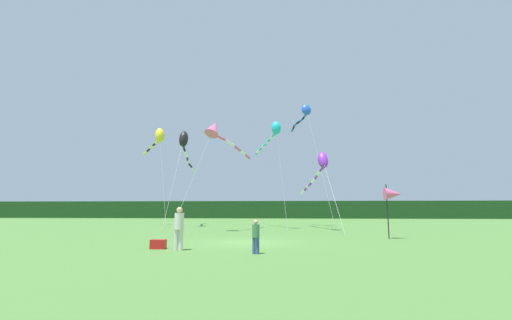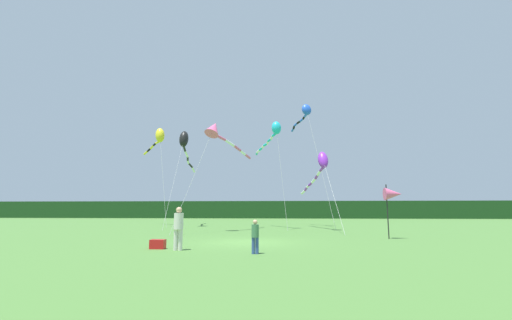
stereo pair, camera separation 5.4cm
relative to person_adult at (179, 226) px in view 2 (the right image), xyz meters
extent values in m
plane|color=#477533|center=(2.26, 3.43, -0.92)|extent=(120.00, 120.00, 0.00)
cube|color=#193D19|center=(2.26, 48.43, 0.61)|extent=(108.00, 3.58, 3.07)
cylinder|color=silver|center=(-0.09, 0.00, -0.53)|extent=(0.17, 0.17, 0.79)
cylinder|color=silver|center=(0.09, 0.00, -0.53)|extent=(0.17, 0.17, 0.79)
cylinder|color=silver|center=(0.00, 0.00, 0.18)|extent=(0.36, 0.36, 0.63)
sphere|color=tan|center=(0.00, 0.00, 0.61)|extent=(0.23, 0.23, 0.23)
cylinder|color=#334C8C|center=(2.99, -0.81, -0.64)|extent=(0.12, 0.12, 0.57)
cylinder|color=#334C8C|center=(3.12, -0.81, -0.64)|extent=(0.12, 0.12, 0.57)
cylinder|color=#3F724C|center=(3.06, -0.81, -0.12)|extent=(0.26, 0.26, 0.45)
sphere|color=tan|center=(3.06, -0.81, 0.19)|extent=(0.17, 0.17, 0.17)
cube|color=red|center=(-0.95, 0.40, -0.74)|extent=(0.59, 0.34, 0.37)
cylinder|color=black|center=(9.71, 5.88, 0.54)|extent=(0.06, 0.06, 2.92)
cone|color=#E5598C|center=(10.06, 5.88, 1.47)|extent=(0.90, 0.70, 0.70)
cylinder|color=#B2B2B2|center=(-1.92, 8.99, 2.83)|extent=(1.84, 3.65, 7.52)
cone|color=#E5598C|center=(-1.01, 10.80, 6.59)|extent=(1.61, 1.77, 1.43)
cylinder|color=#E5598C|center=(-0.64, 11.24, 6.03)|extent=(0.91, 1.04, 0.48)
cylinder|color=white|center=(-0.02, 12.18, 5.76)|extent=(0.72, 1.14, 0.45)
cylinder|color=#E5598C|center=(0.42, 13.22, 5.53)|extent=(0.57, 1.17, 0.40)
cylinder|color=white|center=(0.74, 14.31, 5.36)|extent=(0.47, 1.17, 0.34)
cylinder|color=#E5598C|center=(1.03, 15.40, 5.21)|extent=(0.50, 1.17, 0.35)
cylinder|color=#B2B2B2|center=(7.27, 15.91, 4.55)|extent=(1.77, 4.11, 10.97)
ellipsoid|color=blue|center=(6.39, 17.96, 10.03)|extent=(1.21, 1.19, 1.24)
cylinder|color=blue|center=(6.31, 18.20, 9.55)|extent=(0.36, 0.58, 0.28)
cylinder|color=black|center=(6.18, 18.69, 9.47)|extent=(0.31, 0.57, 0.28)
cylinder|color=blue|center=(6.00, 19.17, 9.37)|extent=(0.46, 0.58, 0.31)
cylinder|color=black|center=(5.72, 19.60, 9.26)|extent=(0.47, 0.57, 0.29)
cylinder|color=blue|center=(5.45, 20.04, 9.15)|extent=(0.45, 0.58, 0.31)
cylinder|color=black|center=(5.28, 20.52, 9.01)|extent=(0.29, 0.60, 0.36)
cylinder|color=blue|center=(5.16, 21.02, 8.84)|extent=(0.36, 0.61, 0.36)
cylinder|color=#B2B2B2|center=(-7.14, 17.37, 3.55)|extent=(2.15, 3.13, 8.95)
ellipsoid|color=yellow|center=(-8.21, 18.92, 8.02)|extent=(1.47, 1.58, 1.71)
cylinder|color=yellow|center=(-8.51, 19.20, 7.37)|extent=(0.75, 0.71, 0.28)
cylinder|color=black|center=(-9.06, 19.79, 7.29)|extent=(0.67, 0.78, 0.29)
cylinder|color=yellow|center=(-9.58, 20.41, 7.14)|extent=(0.72, 0.78, 0.39)
cylinder|color=black|center=(-10.13, 21.00, 6.95)|extent=(0.75, 0.75, 0.39)
cylinder|color=yellow|center=(-10.72, 21.57, 6.74)|extent=(0.77, 0.74, 0.41)
cylinder|color=#B2B2B2|center=(3.98, 13.27, 3.23)|extent=(0.83, 1.98, 8.32)
ellipsoid|color=#1EB7CC|center=(3.58, 14.25, 7.39)|extent=(1.08, 1.13, 1.21)
cylinder|color=#1EB7CC|center=(3.41, 14.48, 6.88)|extent=(0.53, 0.62, 0.32)
cylinder|color=white|center=(3.17, 14.99, 6.76)|extent=(0.36, 0.65, 0.32)
cylinder|color=#1EB7CC|center=(2.96, 15.53, 6.65)|extent=(0.46, 0.63, 0.29)
cylinder|color=white|center=(2.77, 16.07, 6.54)|extent=(0.31, 0.64, 0.30)
cylinder|color=#1EB7CC|center=(2.55, 16.59, 6.45)|extent=(0.51, 0.61, 0.28)
cylinder|color=white|center=(2.30, 17.10, 6.37)|extent=(0.38, 0.64, 0.28)
cylinder|color=#1EB7CC|center=(2.07, 17.62, 6.26)|extent=(0.48, 0.64, 0.33)
cylinder|color=white|center=(1.78, 18.12, 6.12)|extent=(0.49, 0.64, 0.34)
cylinder|color=#1EB7CC|center=(1.60, 18.66, 6.01)|extent=(0.29, 0.62, 0.27)
cylinder|color=#B2B2B2|center=(7.48, 10.35, 1.73)|extent=(0.68, 4.47, 5.32)
ellipsoid|color=purple|center=(7.15, 12.58, 4.39)|extent=(0.93, 1.30, 1.58)
cylinder|color=purple|center=(7.08, 12.99, 3.74)|extent=(0.33, 0.90, 0.35)
cylinder|color=white|center=(6.95, 13.83, 3.54)|extent=(0.35, 0.92, 0.44)
cylinder|color=purple|center=(6.83, 14.67, 3.31)|extent=(0.30, 0.91, 0.41)
cylinder|color=white|center=(6.68, 15.50, 3.07)|extent=(0.43, 0.93, 0.46)
cylinder|color=purple|center=(6.46, 16.31, 2.84)|extent=(0.41, 0.91, 0.39)
cylinder|color=white|center=(6.30, 17.14, 2.69)|extent=(0.32, 0.89, 0.30)
cylinder|color=purple|center=(6.19, 17.98, 2.53)|extent=(0.32, 0.92, 0.42)
cylinder|color=white|center=(5.99, 18.80, 2.28)|extent=(0.49, 0.92, 0.46)
cylinder|color=#B2B2B2|center=(-5.08, 14.48, 3.12)|extent=(0.13, 5.02, 8.10)
ellipsoid|color=black|center=(-5.14, 16.98, 7.17)|extent=(0.85, 1.48, 1.88)
cylinder|color=black|center=(-5.23, 17.53, 6.38)|extent=(0.39, 1.18, 0.46)
cylinder|color=white|center=(-5.35, 18.63, 6.05)|extent=(0.26, 1.19, 0.57)
cylinder|color=black|center=(-5.53, 19.73, 5.77)|extent=(0.50, 1.16, 0.38)
cylinder|color=white|center=(-5.79, 20.81, 5.60)|extent=(0.43, 1.16, 0.36)
cylinder|color=black|center=(-5.86, 21.91, 5.37)|extent=(0.29, 1.18, 0.48)
cylinder|color=white|center=(-5.83, 23.02, 5.03)|extent=(0.23, 1.18, 0.58)
camera|label=1|loc=(4.01, -12.86, 0.63)|focal=23.32mm
camera|label=2|loc=(4.06, -12.85, 0.63)|focal=23.32mm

